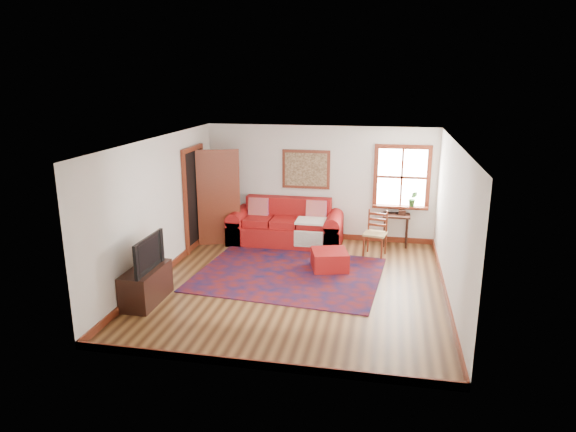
% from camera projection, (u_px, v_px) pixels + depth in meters
% --- Properties ---
extents(ground, '(5.50, 5.50, 0.00)m').
position_uv_depth(ground, '(297.00, 284.00, 8.95)').
color(ground, '#3E2210').
rests_on(ground, ground).
extents(room_envelope, '(5.04, 5.54, 2.52)m').
position_uv_depth(room_envelope, '(298.00, 192.00, 8.53)').
color(room_envelope, silver).
rests_on(room_envelope, ground).
extents(window, '(1.18, 0.20, 1.38)m').
position_uv_depth(window, '(403.00, 184.00, 10.83)').
color(window, white).
rests_on(window, ground).
extents(doorway, '(0.89, 1.08, 2.14)m').
position_uv_depth(doorway, '(209.00, 197.00, 10.77)').
color(doorway, black).
rests_on(doorway, ground).
extents(framed_artwork, '(1.05, 0.07, 0.85)m').
position_uv_depth(framed_artwork, '(306.00, 169.00, 11.17)').
color(framed_artwork, maroon).
rests_on(framed_artwork, ground).
extents(persian_rug, '(3.48, 2.89, 0.02)m').
position_uv_depth(persian_rug, '(289.00, 274.00, 9.39)').
color(persian_rug, '#5C100D').
rests_on(persian_rug, ground).
extents(red_leather_sofa, '(2.42, 1.00, 0.95)m').
position_uv_depth(red_leather_sofa, '(286.00, 228.00, 11.15)').
color(red_leather_sofa, maroon).
rests_on(red_leather_sofa, ground).
extents(red_ottoman, '(0.79, 0.79, 0.37)m').
position_uv_depth(red_ottoman, '(330.00, 260.00, 9.60)').
color(red_ottoman, maroon).
rests_on(red_ottoman, ground).
extents(side_table, '(0.57, 0.43, 0.68)m').
position_uv_depth(side_table, '(396.00, 220.00, 10.89)').
color(side_table, black).
rests_on(side_table, ground).
extents(ladder_back_chair, '(0.50, 0.49, 0.92)m').
position_uv_depth(ladder_back_chair, '(376.00, 231.00, 10.32)').
color(ladder_back_chair, tan).
rests_on(ladder_back_chair, ground).
extents(media_cabinet, '(0.46, 1.03, 0.57)m').
position_uv_depth(media_cabinet, '(146.00, 285.00, 8.20)').
color(media_cabinet, black).
rests_on(media_cabinet, ground).
extents(television, '(0.13, 0.95, 0.55)m').
position_uv_depth(television, '(143.00, 253.00, 8.00)').
color(television, black).
rests_on(television, media_cabinet).
extents(candle_hurricane, '(0.12, 0.12, 0.18)m').
position_uv_depth(candle_hurricane, '(158.00, 256.00, 8.44)').
color(candle_hurricane, silver).
rests_on(candle_hurricane, media_cabinet).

